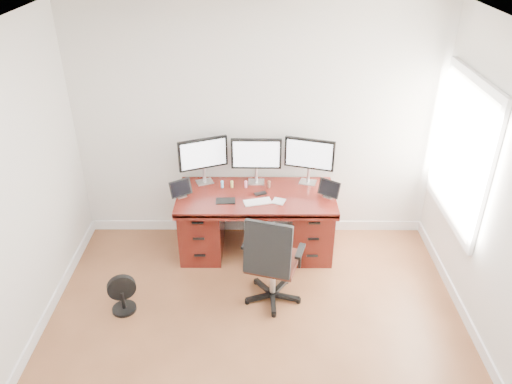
{
  "coord_description": "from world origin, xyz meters",
  "views": [
    {
      "loc": [
        0.02,
        -2.85,
        3.43
      ],
      "look_at": [
        0.0,
        1.5,
        0.95
      ],
      "focal_mm": 35.0,
      "sensor_mm": 36.0,
      "label": 1
    }
  ],
  "objects_px": {
    "monitor_center": "(256,155)",
    "keyboard": "(258,202)",
    "floor_fan": "(122,295)",
    "desk": "(256,220)",
    "office_chair": "(272,274)"
  },
  "relations": [
    {
      "from": "floor_fan",
      "to": "keyboard",
      "type": "bearing_deg",
      "value": 12.35
    },
    {
      "from": "office_chair",
      "to": "floor_fan",
      "type": "relative_size",
      "value": 2.52
    },
    {
      "from": "floor_fan",
      "to": "keyboard",
      "type": "height_order",
      "value": "keyboard"
    },
    {
      "from": "desk",
      "to": "floor_fan",
      "type": "height_order",
      "value": "desk"
    },
    {
      "from": "monitor_center",
      "to": "floor_fan",
      "type": "bearing_deg",
      "value": -135.21
    },
    {
      "from": "floor_fan",
      "to": "keyboard",
      "type": "distance_m",
      "value": 1.63
    },
    {
      "from": "monitor_center",
      "to": "keyboard",
      "type": "xyz_separation_m",
      "value": [
        0.02,
        -0.44,
        -0.33
      ]
    },
    {
      "from": "desk",
      "to": "office_chair",
      "type": "distance_m",
      "value": 0.89
    },
    {
      "from": "keyboard",
      "to": "office_chair",
      "type": "bearing_deg",
      "value": -92.86
    },
    {
      "from": "monitor_center",
      "to": "keyboard",
      "type": "relative_size",
      "value": 1.92
    },
    {
      "from": "keyboard",
      "to": "desk",
      "type": "bearing_deg",
      "value": 79.97
    },
    {
      "from": "floor_fan",
      "to": "monitor_center",
      "type": "xyz_separation_m",
      "value": [
        1.29,
        1.25,
        0.89
      ]
    },
    {
      "from": "office_chair",
      "to": "keyboard",
      "type": "height_order",
      "value": "office_chair"
    },
    {
      "from": "desk",
      "to": "office_chair",
      "type": "relative_size",
      "value": 1.68
    },
    {
      "from": "office_chair",
      "to": "monitor_center",
      "type": "xyz_separation_m",
      "value": [
        -0.15,
        1.11,
        0.75
      ]
    }
  ]
}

